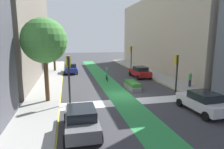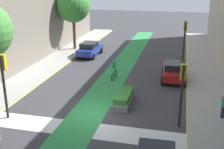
{
  "view_description": "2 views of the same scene",
  "coord_description": "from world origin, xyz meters",
  "px_view_note": "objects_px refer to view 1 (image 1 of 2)",
  "views": [
    {
      "loc": [
        -5.2,
        -17.51,
        5.45
      ],
      "look_at": [
        -0.25,
        3.88,
        1.38
      ],
      "focal_mm": 31.1,
      "sensor_mm": 36.0,
      "label": 1
    },
    {
      "loc": [
        5.2,
        -16.22,
        8.54
      ],
      "look_at": [
        0.16,
        4.63,
        1.22
      ],
      "focal_mm": 46.31,
      "sensor_mm": 36.0,
      "label": 2
    }
  ],
  "objects_px": {
    "traffic_signal_near_left": "(69,71)",
    "median_planter": "(132,85)",
    "street_tree_far": "(53,40)",
    "car_red_right_far": "(140,72)",
    "car_grey_left_near": "(81,120)",
    "cyclist_in_lane": "(107,74)",
    "car_white_right_near": "(203,102)",
    "car_blue_left_far": "(71,68)",
    "street_tree_near": "(44,41)",
    "traffic_signal_near_right": "(176,66)",
    "traffic_signal_far_right": "(131,54)",
    "pedestrian_sidewalk_right_a": "(190,79)"
  },
  "relations": [
    {
      "from": "car_red_right_far",
      "to": "car_grey_left_near",
      "type": "bearing_deg",
      "value": -122.26
    },
    {
      "from": "car_red_right_far",
      "to": "street_tree_far",
      "type": "xyz_separation_m",
      "value": [
        -12.12,
        8.1,
        4.48
      ]
    },
    {
      "from": "traffic_signal_far_right",
      "to": "traffic_signal_near_left",
      "type": "bearing_deg",
      "value": -123.74
    },
    {
      "from": "traffic_signal_near_left",
      "to": "street_tree_far",
      "type": "distance_m",
      "value": 18.07
    },
    {
      "from": "car_red_right_far",
      "to": "car_grey_left_near",
      "type": "height_order",
      "value": "same"
    },
    {
      "from": "car_white_right_near",
      "to": "car_grey_left_near",
      "type": "height_order",
      "value": "same"
    },
    {
      "from": "pedestrian_sidewalk_right_a",
      "to": "median_planter",
      "type": "xyz_separation_m",
      "value": [
        -6.49,
        0.93,
        -0.57
      ]
    },
    {
      "from": "car_red_right_far",
      "to": "traffic_signal_far_right",
      "type": "bearing_deg",
      "value": 83.22
    },
    {
      "from": "car_white_right_near",
      "to": "cyclist_in_lane",
      "type": "relative_size",
      "value": 2.3
    },
    {
      "from": "street_tree_near",
      "to": "car_blue_left_far",
      "type": "bearing_deg",
      "value": 80.89
    },
    {
      "from": "car_white_right_near",
      "to": "cyclist_in_lane",
      "type": "bearing_deg",
      "value": 111.01
    },
    {
      "from": "street_tree_far",
      "to": "median_planter",
      "type": "bearing_deg",
      "value": -57.6
    },
    {
      "from": "car_grey_left_near",
      "to": "car_red_right_far",
      "type": "bearing_deg",
      "value": 57.74
    },
    {
      "from": "street_tree_far",
      "to": "median_planter",
      "type": "xyz_separation_m",
      "value": [
        8.93,
        -14.06,
        -4.88
      ]
    },
    {
      "from": "traffic_signal_near_left",
      "to": "car_grey_left_near",
      "type": "relative_size",
      "value": 0.97
    },
    {
      "from": "pedestrian_sidewalk_right_a",
      "to": "street_tree_far",
      "type": "xyz_separation_m",
      "value": [
        -15.41,
        14.99,
        4.31
      ]
    },
    {
      "from": "cyclist_in_lane",
      "to": "median_planter",
      "type": "distance_m",
      "value": 5.14
    },
    {
      "from": "car_white_right_near",
      "to": "street_tree_near",
      "type": "relative_size",
      "value": 0.61
    },
    {
      "from": "car_blue_left_far",
      "to": "street_tree_near",
      "type": "xyz_separation_m",
      "value": [
        -2.31,
        -14.43,
        4.47
      ]
    },
    {
      "from": "traffic_signal_far_right",
      "to": "median_planter",
      "type": "bearing_deg",
      "value": -107.8
    },
    {
      "from": "car_grey_left_near",
      "to": "median_planter",
      "type": "xyz_separation_m",
      "value": [
        6.17,
        8.88,
        -0.4
      ]
    },
    {
      "from": "traffic_signal_near_left",
      "to": "car_red_right_far",
      "type": "distance_m",
      "value": 14.03
    },
    {
      "from": "traffic_signal_far_right",
      "to": "median_planter",
      "type": "xyz_separation_m",
      "value": [
        -3.95,
        -12.29,
        -2.51
      ]
    },
    {
      "from": "traffic_signal_near_left",
      "to": "cyclist_in_lane",
      "type": "relative_size",
      "value": 2.21
    },
    {
      "from": "traffic_signal_far_right",
      "to": "car_blue_left_far",
      "type": "bearing_deg",
      "value": -177.2
    },
    {
      "from": "traffic_signal_near_right",
      "to": "pedestrian_sidewalk_right_a",
      "type": "xyz_separation_m",
      "value": [
        2.62,
        1.35,
        -1.72
      ]
    },
    {
      "from": "traffic_signal_far_right",
      "to": "car_blue_left_far",
      "type": "xyz_separation_m",
      "value": [
        -10.24,
        -0.5,
        -2.12
      ]
    },
    {
      "from": "car_red_right_far",
      "to": "car_white_right_near",
      "type": "distance_m",
      "value": 13.61
    },
    {
      "from": "traffic_signal_near_right",
      "to": "traffic_signal_far_right",
      "type": "distance_m",
      "value": 14.57
    },
    {
      "from": "car_red_right_far",
      "to": "car_white_right_near",
      "type": "relative_size",
      "value": 1.0
    },
    {
      "from": "traffic_signal_near_right",
      "to": "traffic_signal_near_left",
      "type": "height_order",
      "value": "traffic_signal_near_left"
    },
    {
      "from": "car_white_right_near",
      "to": "car_grey_left_near",
      "type": "xyz_separation_m",
      "value": [
        -9.1,
        -1.23,
        0.0
      ]
    },
    {
      "from": "traffic_signal_near_right",
      "to": "traffic_signal_near_left",
      "type": "xyz_separation_m",
      "value": [
        -10.61,
        -1.43,
        0.18
      ]
    },
    {
      "from": "car_blue_left_far",
      "to": "pedestrian_sidewalk_right_a",
      "type": "height_order",
      "value": "pedestrian_sidewalk_right_a"
    },
    {
      "from": "car_blue_left_far",
      "to": "traffic_signal_far_right",
      "type": "bearing_deg",
      "value": 2.8
    },
    {
      "from": "car_blue_left_far",
      "to": "street_tree_far",
      "type": "relative_size",
      "value": 0.6
    },
    {
      "from": "traffic_signal_near_left",
      "to": "car_blue_left_far",
      "type": "bearing_deg",
      "value": 88.33
    },
    {
      "from": "street_tree_near",
      "to": "street_tree_far",
      "type": "bearing_deg",
      "value": 91.09
    },
    {
      "from": "car_red_right_far",
      "to": "pedestrian_sidewalk_right_a",
      "type": "relative_size",
      "value": 2.63
    },
    {
      "from": "traffic_signal_near_right",
      "to": "cyclist_in_lane",
      "type": "relative_size",
      "value": 2.06
    },
    {
      "from": "traffic_signal_far_right",
      "to": "traffic_signal_near_right",
      "type": "bearing_deg",
      "value": -90.33
    },
    {
      "from": "traffic_signal_near_left",
      "to": "car_white_right_near",
      "type": "relative_size",
      "value": 0.96
    },
    {
      "from": "traffic_signal_near_left",
      "to": "median_planter",
      "type": "distance_m",
      "value": 8.09
    },
    {
      "from": "traffic_signal_far_right",
      "to": "street_tree_far",
      "type": "height_order",
      "value": "street_tree_far"
    },
    {
      "from": "cyclist_in_lane",
      "to": "street_tree_far",
      "type": "xyz_separation_m",
      "value": [
        -7.08,
        9.3,
        4.32
      ]
    },
    {
      "from": "traffic_signal_near_right",
      "to": "cyclist_in_lane",
      "type": "xyz_separation_m",
      "value": [
        -5.71,
        7.05,
        -1.73
      ]
    },
    {
      "from": "traffic_signal_near_right",
      "to": "median_planter",
      "type": "xyz_separation_m",
      "value": [
        -3.86,
        2.28,
        -2.3
      ]
    },
    {
      "from": "car_white_right_near",
      "to": "street_tree_far",
      "type": "relative_size",
      "value": 0.6
    },
    {
      "from": "car_white_right_near",
      "to": "median_planter",
      "type": "height_order",
      "value": "car_white_right_near"
    },
    {
      "from": "car_red_right_far",
      "to": "street_tree_near",
      "type": "height_order",
      "value": "street_tree_near"
    }
  ]
}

